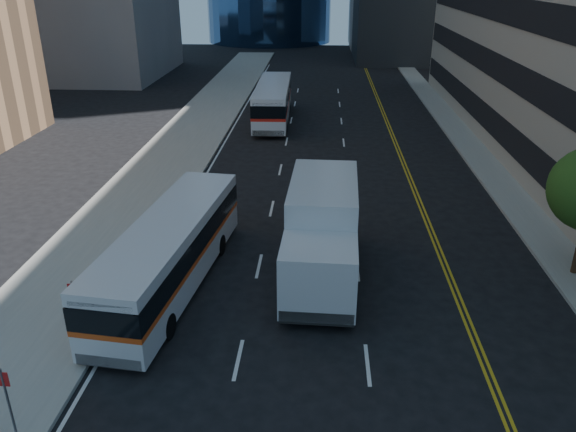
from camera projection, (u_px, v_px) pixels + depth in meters
name	position (u px, v px, depth m)	size (l,w,h in m)	color
ground	(354.00, 411.00, 15.42)	(160.00, 160.00, 0.00)	black
sidewalk_west	(185.00, 143.00, 38.78)	(5.00, 90.00, 0.15)	gray
sidewalk_east	(471.00, 148.00, 37.71)	(2.00, 90.00, 0.15)	gray
bus_front	(170.00, 251.00, 20.89)	(3.52, 10.78, 2.73)	silver
bus_rear	(273.00, 101.00, 44.05)	(2.71, 11.32, 2.91)	white
box_truck	(322.00, 232.00, 21.44)	(2.87, 7.63, 3.61)	silver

